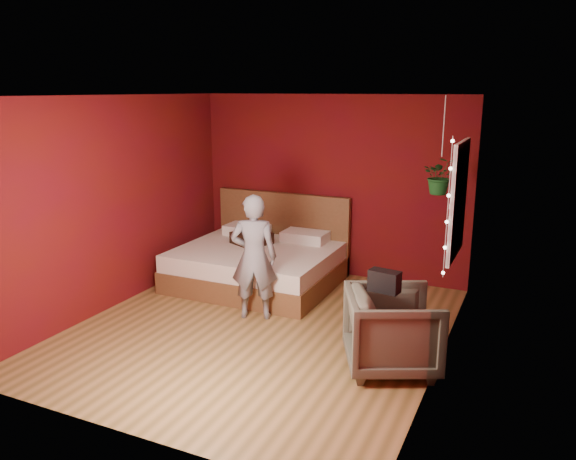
% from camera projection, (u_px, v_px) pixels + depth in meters
% --- Properties ---
extents(floor, '(4.50, 4.50, 0.00)m').
position_uv_depth(floor, '(260.00, 328.00, 6.44)').
color(floor, olive).
rests_on(floor, ground).
extents(room_walls, '(4.04, 4.54, 2.62)m').
position_uv_depth(room_walls, '(259.00, 183.00, 6.03)').
color(room_walls, '#581209').
rests_on(room_walls, ground).
extents(window, '(0.05, 0.97, 1.27)m').
position_uv_depth(window, '(458.00, 200.00, 6.07)').
color(window, white).
rests_on(window, room_walls).
extents(fairy_lights, '(0.04, 0.04, 1.45)m').
position_uv_depth(fairy_lights, '(448.00, 209.00, 5.62)').
color(fairy_lights, silver).
rests_on(fairy_lights, room_walls).
extents(bed, '(2.12, 1.80, 1.16)m').
position_uv_depth(bed, '(260.00, 262.00, 7.89)').
color(bed, brown).
rests_on(bed, ground).
extents(person, '(0.64, 0.53, 1.50)m').
position_uv_depth(person, '(254.00, 257.00, 6.58)').
color(person, slate).
rests_on(person, ground).
extents(armchair, '(1.15, 1.13, 0.79)m').
position_uv_depth(armchair, '(392.00, 330.00, 5.43)').
color(armchair, '#595646').
rests_on(armchair, ground).
extents(handbag, '(0.31, 0.19, 0.21)m').
position_uv_depth(handbag, '(384.00, 281.00, 5.32)').
color(handbag, black).
rests_on(handbag, armchair).
extents(throw_pillow, '(0.61, 0.61, 0.16)m').
position_uv_depth(throw_pillow, '(252.00, 238.00, 7.97)').
color(throw_pillow, black).
rests_on(throw_pillow, bed).
extents(hanging_plant, '(0.47, 0.44, 1.13)m').
position_uv_depth(hanging_plant, '(440.00, 176.00, 6.52)').
color(hanging_plant, silver).
rests_on(hanging_plant, room_walls).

